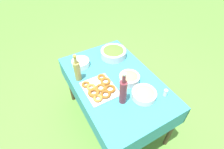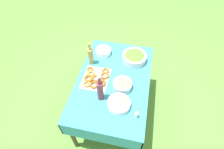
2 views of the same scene
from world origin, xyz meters
The scene contains 10 objects.
ground_plane centered at (0.00, 0.00, 0.00)m, with size 14.00×14.00×0.00m, color #568C38.
picnic_table centered at (0.00, 0.00, 0.66)m, with size 1.34×0.86×0.76m.
salad_bowl centered at (-0.38, 0.20, 0.82)m, with size 0.31×0.31×0.11m.
pasta_bowl centered at (0.33, 0.13, 0.81)m, with size 0.24×0.24×0.09m.
donut_platter centered at (0.04, -0.21, 0.78)m, with size 0.36×0.33×0.05m.
plate_stack centered at (-0.42, -0.23, 0.80)m, with size 0.21×0.21×0.07m.
olive_oil_bottle centered at (-0.22, -0.34, 0.89)m, with size 0.07×0.07×0.32m.
wine_bottle centered at (0.28, -0.08, 0.91)m, with size 0.07×0.07×0.37m.
bread_bowl centered at (0.09, 0.12, 0.81)m, with size 0.22×0.22×0.10m.
salt_shaker centered at (0.42, 0.32, 0.80)m, with size 0.04×0.04×0.08m.
Camera 1 is at (1.13, -0.69, 2.12)m, focal length 28.00 mm.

